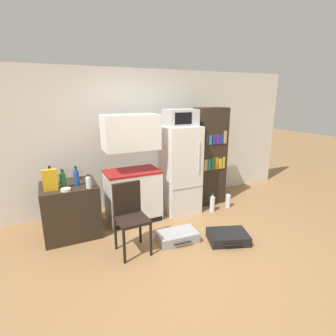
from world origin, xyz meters
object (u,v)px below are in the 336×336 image
object	(u,v)px
microwave	(181,117)
bottle_green_tall	(63,180)
suitcase_large_flat	(177,236)
bottle_wine_dark	(51,177)
cereal_box	(50,180)
bottle_clear_short	(89,182)
bottle_blue_soda	(76,178)
side_table	(71,209)
refrigerator	(180,170)
bottle_milk_white	(56,178)
bowl	(66,190)
kitchen_hutch	(132,174)
bookshelf	(210,157)
chair	(130,211)
water_bottle_middle	(212,204)
water_bottle_front	(228,201)
bottle_ketchup_red	(76,175)
suitcase_small_flat	(228,237)

from	to	relation	value
microwave	bottle_green_tall	xyz separation A→B (m)	(-1.95, -0.19, -0.79)
bottle_green_tall	suitcase_large_flat	xyz separation A→B (m)	(1.42, -0.76, -0.83)
bottle_wine_dark	cereal_box	size ratio (longest dim) A/B	0.97
bottle_clear_short	bottle_blue_soda	bearing A→B (deg)	126.94
side_table	refrigerator	size ratio (longest dim) A/B	0.51
refrigerator	bottle_clear_short	bearing A→B (deg)	-167.99
bottle_milk_white	bottle_wine_dark	size ratio (longest dim) A/B	0.70
bottle_clear_short	bowl	bearing A→B (deg)	177.23
bottle_clear_short	bottle_green_tall	bearing A→B (deg)	153.52
kitchen_hutch	suitcase_large_flat	xyz separation A→B (m)	(0.35, -0.97, -0.73)
bottle_clear_short	bottle_wine_dark	distance (m)	0.60
bookshelf	bottle_wine_dark	bearing A→B (deg)	-178.04
bottle_green_tall	bookshelf	bearing A→B (deg)	6.37
refrigerator	chair	xyz separation A→B (m)	(-1.21, -0.86, -0.21)
chair	microwave	bearing A→B (deg)	32.30
refrigerator	bottle_blue_soda	size ratio (longest dim) A/B	5.41
cereal_box	chair	bearing A→B (deg)	-34.50
bottle_clear_short	cereal_box	distance (m)	0.50
bottle_blue_soda	chair	world-z (taller)	bottle_blue_soda
bottle_milk_white	bottle_blue_soda	xyz separation A→B (m)	(0.27, -0.24, 0.04)
side_table	bottle_blue_soda	distance (m)	0.54
microwave	bottle_milk_white	distance (m)	2.20
bookshelf	bottle_blue_soda	world-z (taller)	bookshelf
side_table	kitchen_hutch	bearing A→B (deg)	4.54
cereal_box	water_bottle_middle	distance (m)	2.75
chair	suitcase_large_flat	xyz separation A→B (m)	(0.67, -0.09, -0.49)
kitchen_hutch	water_bottle_front	size ratio (longest dim) A/B	5.66
refrigerator	bottle_ketchup_red	bearing A→B (deg)	174.28
bookshelf	suitcase_large_flat	xyz separation A→B (m)	(-1.22, -1.06, -0.85)
bottle_ketchup_red	bottle_wine_dark	size ratio (longest dim) A/B	0.50
microwave	bottle_wine_dark	bearing A→B (deg)	179.65
bottle_milk_white	bottle_wine_dark	distance (m)	0.10
suitcase_large_flat	water_bottle_middle	bearing A→B (deg)	35.34
water_bottle_middle	bottle_blue_soda	bearing A→B (deg)	176.44
bookshelf	bottle_green_tall	distance (m)	2.66
kitchen_hutch	bottle_clear_short	size ratio (longest dim) A/B	8.87
bottle_wine_dark	chair	world-z (taller)	bottle_wine_dark
bottle_clear_short	suitcase_small_flat	xyz separation A→B (m)	(1.76, -0.92, -0.81)
refrigerator	bottle_clear_short	world-z (taller)	refrigerator
bottle_milk_white	bowl	distance (m)	0.42
suitcase_small_flat	water_bottle_middle	xyz separation A→B (m)	(0.39, 0.96, 0.08)
bottle_ketchup_red	bottle_blue_soda	bearing A→B (deg)	-94.74
bottle_blue_soda	suitcase_large_flat	xyz separation A→B (m)	(1.24, -0.79, -0.84)
suitcase_large_flat	bottle_ketchup_red	bearing A→B (deg)	140.89
bottle_milk_white	bottle_ketchup_red	world-z (taller)	bottle_milk_white
bowl	suitcase_large_flat	world-z (taller)	bowl
kitchen_hutch	microwave	size ratio (longest dim) A/B	3.34
refrigerator	bottle_wine_dark	xyz separation A→B (m)	(-2.11, 0.01, 0.14)
bowl	suitcase_large_flat	size ratio (longest dim) A/B	0.22
kitchen_hutch	water_bottle_front	bearing A→B (deg)	-9.52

